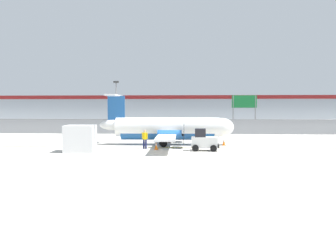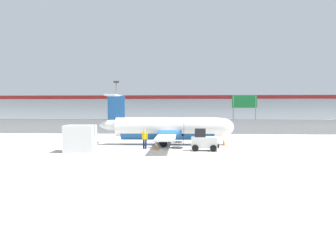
# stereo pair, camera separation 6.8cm
# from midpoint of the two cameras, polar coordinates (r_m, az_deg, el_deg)

# --- Properties ---
(ground_plane) EXTENTS (140.00, 140.00, 0.01)m
(ground_plane) POSITION_cam_midpoint_polar(r_m,az_deg,el_deg) (30.19, 0.76, -3.74)
(ground_plane) COLOR #BCB7AD
(perimeter_fence) EXTENTS (98.00, 0.10, 2.10)m
(perimeter_fence) POSITION_cam_midpoint_polar(r_m,az_deg,el_deg) (46.03, 1.52, -0.01)
(perimeter_fence) COLOR gray
(perimeter_fence) RESTS_ON ground
(parking_lot_strip) EXTENTS (98.00, 17.00, 0.12)m
(parking_lot_strip) POSITION_cam_midpoint_polar(r_m,az_deg,el_deg) (57.57, 1.80, -0.45)
(parking_lot_strip) COLOR #38383A
(parking_lot_strip) RESTS_ON ground
(background_building) EXTENTS (91.00, 8.10, 6.50)m
(background_building) POSITION_cam_midpoint_polar(r_m,az_deg,el_deg) (75.95, 2.08, 2.82)
(background_building) COLOR #A8B2BC
(background_building) RESTS_ON ground
(commuter_airplane) EXTENTS (13.33, 16.02, 4.92)m
(commuter_airplane) POSITION_cam_midpoint_polar(r_m,az_deg,el_deg) (32.36, 0.26, -0.44)
(commuter_airplane) COLOR white
(commuter_airplane) RESTS_ON ground
(baggage_tug) EXTENTS (2.40, 1.51, 1.88)m
(baggage_tug) POSITION_cam_midpoint_polar(r_m,az_deg,el_deg) (27.95, 6.20, -2.55)
(baggage_tug) COLOR silver
(baggage_tug) RESTS_ON ground
(ground_crew_worker) EXTENTS (0.55, 0.41, 1.70)m
(ground_crew_worker) POSITION_cam_midpoint_polar(r_m,az_deg,el_deg) (29.12, -4.13, -2.12)
(ground_crew_worker) COLOR #191E4C
(ground_crew_worker) RESTS_ON ground
(cargo_container) EXTENTS (2.55, 2.19, 2.20)m
(cargo_container) POSITION_cam_midpoint_polar(r_m,az_deg,el_deg) (28.12, -15.11, -2.11)
(cargo_container) COLOR silver
(cargo_container) RESTS_ON ground
(traffic_cone_near_left) EXTENTS (0.36, 0.36, 0.64)m
(traffic_cone_near_left) POSITION_cam_midpoint_polar(r_m,az_deg,el_deg) (32.27, 9.65, -2.79)
(traffic_cone_near_left) COLOR orange
(traffic_cone_near_left) RESTS_ON ground
(traffic_cone_near_right) EXTENTS (0.36, 0.36, 0.64)m
(traffic_cone_near_right) POSITION_cam_midpoint_polar(r_m,az_deg,el_deg) (28.57, -2.14, -3.51)
(traffic_cone_near_right) COLOR orange
(traffic_cone_near_right) RESTS_ON ground
(traffic_cone_far_left) EXTENTS (0.36, 0.36, 0.64)m
(traffic_cone_far_left) POSITION_cam_midpoint_polar(r_m,az_deg,el_deg) (28.30, -13.33, -3.65)
(traffic_cone_far_left) COLOR orange
(traffic_cone_far_left) RESTS_ON ground
(traffic_cone_far_right) EXTENTS (0.36, 0.36, 0.64)m
(traffic_cone_far_right) POSITION_cam_midpoint_polar(r_m,az_deg,el_deg) (32.49, 6.95, -2.73)
(traffic_cone_far_right) COLOR orange
(traffic_cone_far_right) RESTS_ON ground
(parked_car_0) EXTENTS (4.32, 2.26, 1.58)m
(parked_car_0) POSITION_cam_midpoint_polar(r_m,az_deg,el_deg) (58.55, -13.22, 0.35)
(parked_car_0) COLOR red
(parked_car_0) RESTS_ON parking_lot_strip
(parked_car_1) EXTENTS (4.35, 2.33, 1.58)m
(parked_car_1) POSITION_cam_midpoint_polar(r_m,az_deg,el_deg) (62.16, -5.88, 0.57)
(parked_car_1) COLOR navy
(parked_car_1) RESTS_ON parking_lot_strip
(parked_car_2) EXTENTS (4.32, 2.26, 1.58)m
(parked_car_2) POSITION_cam_midpoint_polar(r_m,az_deg,el_deg) (54.97, -1.13, 0.26)
(parked_car_2) COLOR slate
(parked_car_2) RESTS_ON parking_lot_strip
(parked_car_3) EXTENTS (4.31, 2.23, 1.58)m
(parked_car_3) POSITION_cam_midpoint_polar(r_m,az_deg,el_deg) (58.85, 5.05, 0.43)
(parked_car_3) COLOR slate
(parked_car_3) RESTS_ON parking_lot_strip
(parked_car_4) EXTENTS (4.37, 2.37, 1.58)m
(parked_car_4) POSITION_cam_midpoint_polar(r_m,az_deg,el_deg) (56.37, 11.17, 0.27)
(parked_car_4) COLOR navy
(parked_car_4) RESTS_ON parking_lot_strip
(parked_car_5) EXTENTS (4.36, 2.35, 1.58)m
(parked_car_5) POSITION_cam_midpoint_polar(r_m,az_deg,el_deg) (56.50, 16.26, 0.21)
(parked_car_5) COLOR slate
(parked_car_5) RESTS_ON parking_lot_strip
(apron_light_pole) EXTENTS (0.70, 0.30, 7.27)m
(apron_light_pole) POSITION_cam_midpoint_polar(r_m,az_deg,el_deg) (44.73, -9.04, 3.95)
(apron_light_pole) COLOR slate
(apron_light_pole) RESTS_ON ground
(highway_sign) EXTENTS (3.60, 0.14, 5.50)m
(highway_sign) POSITION_cam_midpoint_polar(r_m,az_deg,el_deg) (48.86, 13.10, 3.63)
(highway_sign) COLOR slate
(highway_sign) RESTS_ON ground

